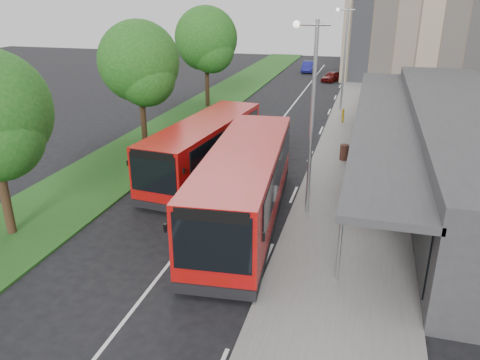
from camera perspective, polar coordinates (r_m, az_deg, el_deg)
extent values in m
plane|color=black|center=(19.99, -4.75, -5.19)|extent=(120.00, 120.00, 0.00)
cube|color=slate|center=(37.76, 14.64, 7.26)|extent=(5.00, 80.00, 0.15)
cube|color=#1E4A17|center=(40.05, -4.43, 8.66)|extent=(5.00, 80.00, 0.10)
cube|color=silver|center=(33.54, 4.04, 6.03)|extent=(0.12, 70.00, 0.01)
cube|color=silver|center=(17.48, 3.31, -9.34)|extent=(0.12, 2.00, 0.01)
cube|color=silver|center=(22.76, 6.56, -1.78)|extent=(0.12, 2.00, 0.01)
cube|color=silver|center=(28.32, 8.54, 2.88)|extent=(0.12, 2.00, 0.01)
cube|color=silver|center=(34.04, 9.87, 5.99)|extent=(0.12, 2.00, 0.01)
cube|color=silver|center=(39.84, 10.82, 8.20)|extent=(0.12, 2.00, 0.01)
cube|color=silver|center=(45.69, 11.54, 9.85)|extent=(0.12, 2.00, 0.01)
cube|color=silver|center=(51.57, 12.09, 11.12)|extent=(0.12, 2.00, 0.01)
cube|color=silver|center=(57.48, 12.54, 12.13)|extent=(0.12, 2.00, 0.01)
cube|color=silver|center=(63.40, 12.91, 12.95)|extent=(0.12, 2.00, 0.01)
cube|color=#323235|center=(26.08, 25.22, 3.98)|extent=(5.00, 26.00, 4.00)
cube|color=black|center=(25.86, 19.60, 3.74)|extent=(0.06, 24.00, 2.20)
cube|color=#323235|center=(25.35, 17.19, 7.69)|extent=(2.80, 26.00, 0.25)
cylinder|color=#94979C|center=(15.54, 12.11, -7.09)|extent=(0.12, 0.12, 3.30)
cylinder|color=#94979C|center=(36.44, 14.67, 9.31)|extent=(0.12, 0.12, 3.30)
cylinder|color=#372316|center=(20.42, -26.78, -1.44)|extent=(0.36, 0.36, 3.59)
cylinder|color=#372316|center=(29.80, -11.70, 7.40)|extent=(0.36, 0.36, 3.79)
sphere|color=#175216|center=(29.17, -12.22, 13.97)|extent=(4.82, 4.82, 4.82)
sphere|color=#175216|center=(28.67, -11.36, 12.16)|extent=(3.45, 3.45, 3.45)
sphere|color=#175216|center=(29.92, -12.56, 12.95)|extent=(3.79, 3.79, 3.79)
cylinder|color=#372316|center=(40.58, -4.03, 11.68)|extent=(0.36, 0.36, 4.05)
sphere|color=#175216|center=(40.11, -4.17, 16.87)|extent=(5.15, 5.15, 5.15)
sphere|color=#175216|center=(39.63, -3.48, 15.49)|extent=(3.68, 3.68, 3.68)
sphere|color=#175216|center=(40.81, -4.59, 16.03)|extent=(4.05, 4.05, 4.05)
cylinder|color=#94979C|center=(19.42, 8.75, 6.94)|extent=(0.16, 0.16, 8.00)
cylinder|color=#94979C|center=(18.86, 8.79, 18.23)|extent=(1.40, 0.10, 0.10)
sphere|color=silver|center=(18.95, 6.90, 18.33)|extent=(0.28, 0.28, 0.28)
cylinder|color=#94979C|center=(39.05, 12.60, 14.00)|extent=(0.16, 0.16, 8.00)
cylinder|color=#94979C|center=(38.78, 12.77, 19.59)|extent=(1.40, 0.10, 0.10)
sphere|color=silver|center=(38.82, 11.84, 19.66)|extent=(0.28, 0.28, 0.28)
cube|color=#B60911|center=(19.20, 0.56, -0.33)|extent=(3.72, 11.57, 2.87)
cube|color=black|center=(19.76, 0.55, -4.10)|extent=(3.74, 11.59, 0.32)
cube|color=black|center=(14.02, -3.44, -7.79)|extent=(2.43, 0.27, 1.90)
cube|color=black|center=(24.39, 2.86, 5.62)|extent=(2.38, 0.26, 1.41)
cube|color=black|center=(19.57, -3.24, 1.69)|extent=(0.92, 9.71, 1.30)
cube|color=black|center=(19.14, 4.79, 1.18)|extent=(0.92, 9.71, 1.30)
cube|color=black|center=(14.91, -3.31, -13.44)|extent=(2.70, 0.32, 0.38)
cube|color=black|center=(13.58, -3.54, -4.43)|extent=(2.27, 0.24, 0.38)
cube|color=black|center=(14.49, -9.12, -5.80)|extent=(0.09, 0.09, 0.27)
cube|color=black|center=(13.85, 2.92, -6.90)|extent=(0.09, 0.09, 0.27)
cylinder|color=black|center=(16.78, -5.50, -8.92)|extent=(0.41, 1.00, 0.97)
cylinder|color=black|center=(16.37, 2.30, -9.68)|extent=(0.41, 1.00, 0.97)
cylinder|color=black|center=(23.24, -0.66, 0.16)|extent=(0.41, 1.00, 0.97)
cylinder|color=black|center=(22.95, 4.92, -0.21)|extent=(0.41, 1.00, 0.97)
cube|color=#B60911|center=(24.58, -4.31, 4.16)|extent=(3.45, 10.49, 2.60)
cube|color=black|center=(24.99, -4.23, 1.39)|extent=(3.47, 10.51, 0.29)
cube|color=black|center=(20.21, -10.56, 0.74)|extent=(2.20, 0.27, 1.72)
cube|color=black|center=(29.04, 0.04, 7.81)|extent=(2.15, 0.26, 1.27)
cube|color=black|center=(25.23, -6.63, 5.65)|extent=(0.92, 8.79, 1.18)
cube|color=black|center=(24.21, -1.36, 5.10)|extent=(0.92, 8.79, 1.18)
cube|color=black|center=(20.78, -10.29, -3.19)|extent=(2.45, 0.32, 0.34)
cube|color=black|center=(19.92, -10.74, 2.97)|extent=(2.05, 0.24, 0.34)
cube|color=black|center=(21.01, -13.51, 2.03)|extent=(0.09, 0.09, 0.25)
cube|color=black|center=(19.64, -6.86, 1.11)|extent=(0.09, 0.09, 0.25)
cylinder|color=black|center=(22.70, -10.16, -0.86)|extent=(0.38, 0.91, 0.88)
cylinder|color=black|center=(21.76, -5.49, -1.62)|extent=(0.38, 0.91, 0.88)
cylinder|color=black|center=(28.23, -3.26, 3.96)|extent=(0.38, 0.91, 0.88)
cylinder|color=black|center=(27.48, 0.67, 3.50)|extent=(0.38, 0.91, 0.88)
cylinder|color=#3E2119|center=(27.51, 12.59, 3.32)|extent=(0.51, 0.51, 0.89)
cylinder|color=#E3AA0B|center=(35.71, 12.43, 7.65)|extent=(0.19, 0.19, 1.04)
imported|color=#4F0C0B|center=(54.25, 11.13, 12.28)|extent=(2.42, 3.50, 1.11)
imported|color=navy|center=(60.79, 8.32, 13.51)|extent=(1.45, 3.94, 1.29)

